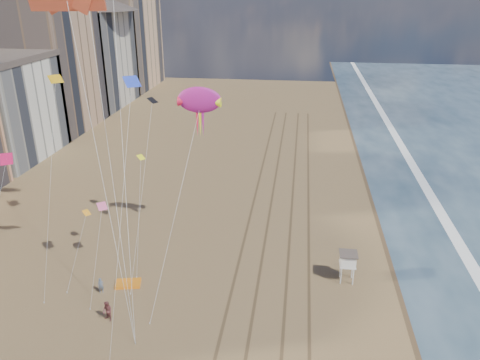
# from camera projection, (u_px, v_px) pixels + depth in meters

# --- Properties ---
(wet_sand) EXTENTS (260.00, 260.00, 0.00)m
(wet_sand) POSITION_uv_depth(u_px,v_px,m) (409.00, 215.00, 60.06)
(wet_sand) COLOR #42301E
(wet_sand) RESTS_ON ground
(foam) EXTENTS (260.00, 260.00, 0.00)m
(foam) POSITION_uv_depth(u_px,v_px,m) (443.00, 216.00, 59.55)
(foam) COLOR white
(foam) RESTS_ON ground
(tracks) EXTENTS (7.68, 120.00, 0.01)m
(tracks) POSITION_uv_depth(u_px,v_px,m) (276.00, 245.00, 52.90)
(tracks) COLOR brown
(tracks) RESTS_ON ground
(buildings) EXTENTS (34.72, 131.35, 29.00)m
(buildings) POSITION_uv_depth(u_px,v_px,m) (28.00, 66.00, 86.11)
(buildings) COLOR #C6B284
(buildings) RESTS_ON ground
(lifeguard_stand) EXTENTS (1.76, 1.76, 3.18)m
(lifeguard_stand) POSITION_uv_depth(u_px,v_px,m) (348.00, 260.00, 45.64)
(lifeguard_stand) COLOR silver
(lifeguard_stand) RESTS_ON ground
(grounded_kite) EXTENTS (2.69, 2.03, 0.27)m
(grounded_kite) POSITION_uv_depth(u_px,v_px,m) (128.00, 284.00, 45.92)
(grounded_kite) COLOR orange
(grounded_kite) RESTS_ON ground
(show_kite) EXTENTS (4.49, 7.59, 21.12)m
(show_kite) POSITION_uv_depth(u_px,v_px,m) (199.00, 100.00, 46.98)
(show_kite) COLOR #A4197E
(show_kite) RESTS_ON ground
(kite_flyer_a) EXTENTS (0.68, 0.58, 1.57)m
(kite_flyer_a) POSITION_uv_depth(u_px,v_px,m) (101.00, 286.00, 44.52)
(kite_flyer_a) COLOR slate
(kite_flyer_a) RESTS_ON ground
(kite_flyer_b) EXTENTS (1.18, 1.10, 1.93)m
(kite_flyer_b) POSITION_uv_depth(u_px,v_px,m) (107.00, 311.00, 40.72)
(kite_flyer_b) COLOR brown
(kite_flyer_b) RESTS_ON ground
(small_kites) EXTENTS (16.08, 15.92, 17.39)m
(small_kites) POSITION_uv_depth(u_px,v_px,m) (85.00, 132.00, 44.19)
(small_kites) COLOR #FF9D1A
(small_kites) RESTS_ON ground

